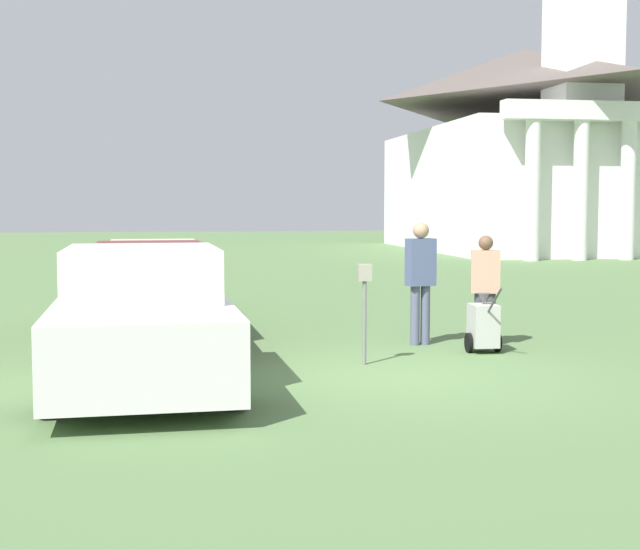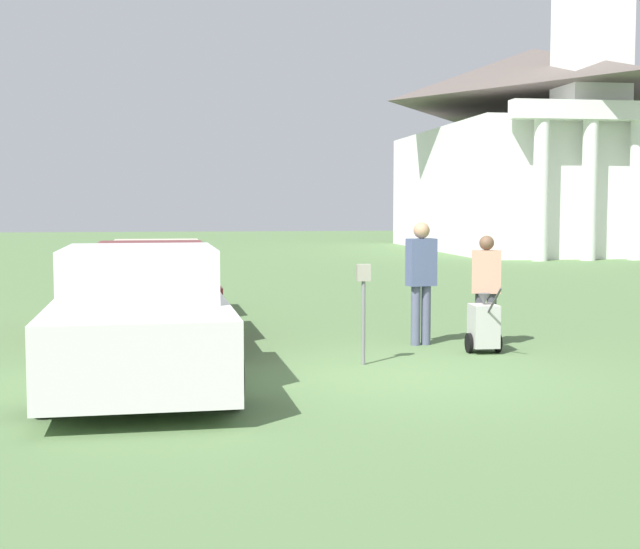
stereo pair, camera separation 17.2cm
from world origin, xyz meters
The scene contains 9 objects.
ground_plane centered at (0.00, 0.00, 0.00)m, with size 120.00×120.00×0.00m, color #517042.
parked_car_white centered at (-3.18, 0.18, 0.74)m, with size 2.20×5.24×1.60m.
parked_car_maroon centered at (-3.18, 3.68, 0.71)m, with size 2.12×5.28×1.50m.
parked_car_cream centered at (-3.18, 6.58, 0.67)m, with size 2.08×4.72×1.42m.
parking_meter centered at (-0.36, 0.86, 0.92)m, with size 0.18×0.09×1.32m.
person_worker centered at (0.81, 2.33, 1.05)m, with size 0.45×0.30×1.83m.
person_supervisor centered at (1.71, 2.03, 0.93)m, with size 0.47×0.34×1.64m.
equipment_cart centered at (1.51, 1.53, 0.39)m, with size 0.48×0.99×1.00m.
church centered at (13.29, 28.58, 5.25)m, with size 9.74×16.03×22.87m.
Camera 1 is at (-2.82, -10.42, 2.09)m, focal length 50.00 mm.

